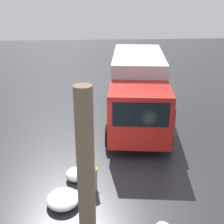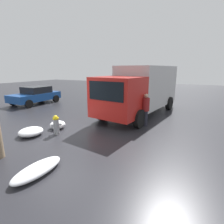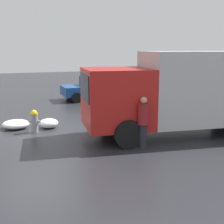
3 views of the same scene
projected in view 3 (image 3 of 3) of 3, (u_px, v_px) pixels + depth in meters
ground_plane at (35, 132)px, 11.54m from camera, size 60.00×60.00×0.00m
fire_hydrant at (35, 121)px, 11.46m from camera, size 0.44×0.36×0.85m
delivery_truck at (189, 90)px, 11.05m from camera, size 7.34×3.21×2.96m
pedestrian at (143, 121)px, 9.54m from camera, size 0.35×0.35×1.62m
parked_car at (95, 88)px, 18.97m from camera, size 3.90×2.13×1.39m
snow_pile_curbside at (16, 124)px, 12.09m from camera, size 1.04×0.94×0.34m
snow_pile_by_tree at (49, 123)px, 12.18m from camera, size 0.74×0.71×0.37m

